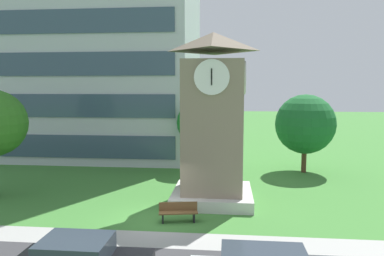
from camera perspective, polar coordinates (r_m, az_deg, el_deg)
The scene contains 7 objects.
ground_plane at distance 17.78m, azimuth -5.46°, elevation -14.15°, with size 160.00×160.00×0.00m, color #3D7A33.
kerb_strip at distance 15.85m, azimuth -7.01°, elevation -16.80°, with size 120.00×1.60×0.01m, color #9E9E99.
office_building at distance 37.25m, azimuth -14.60°, elevation 16.34°, with size 18.44×14.34×25.60m.
clock_tower at distance 19.73m, azimuth 3.28°, elevation -0.05°, with size 4.27×4.27×9.10m.
park_bench at distance 17.45m, azimuth -2.15°, elevation -12.92°, with size 1.86×0.79×0.88m.
tree_streetside at distance 27.82m, azimuth 17.22°, elevation 0.58°, with size 4.32×4.32×5.73m.
tree_by_building at distance 27.13m, azimuth 1.16°, elevation 0.84°, with size 3.38×3.38×5.32m.
Camera 1 is at (3.27, -16.33, 6.22)m, focal length 34.22 mm.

